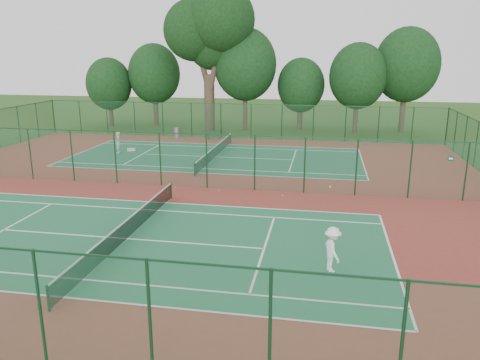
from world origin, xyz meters
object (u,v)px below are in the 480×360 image
player_near (332,249)px  kit_bag (131,150)px  player_far (118,143)px  big_tree (210,29)px  trash_bin (177,133)px  bench (214,135)px

player_near → kit_bag: (-17.17, 20.71, -0.79)m
player_far → big_tree: bearing=151.1°
player_near → kit_bag: player_near is taller
player_near → trash_bin: (-15.22, 27.77, -0.40)m
bench → kit_bag: bearing=-133.1°
player_near → bench: player_near is taller
player_near → big_tree: 36.79m
player_far → player_near: bearing=33.7°
trash_bin → big_tree: big_tree is taller
player_far → trash_bin: player_far is taller
bench → kit_bag: bench is taller
trash_bin → kit_bag: size_ratio=1.51×
trash_bin → bench: size_ratio=0.74×
big_tree → player_near: bearing=-68.6°
player_far → kit_bag: bearing=137.2°
trash_bin → kit_bag: trash_bin is taller
player_near → big_tree: bearing=1.3°
player_far → bench: size_ratio=1.32×
bench → kit_bag: size_ratio=2.05×
trash_bin → kit_bag: bearing=-105.4°
bench → big_tree: big_tree is taller
big_tree → bench: bearing=-73.7°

